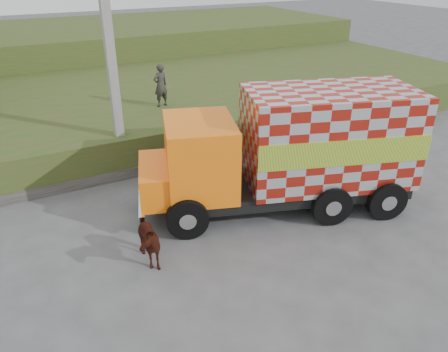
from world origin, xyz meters
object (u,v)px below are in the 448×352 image
utility_pole (111,63)px  cargo_truck (292,150)px  cow (145,241)px  pedestrian (161,85)px

utility_pole → cargo_truck: size_ratio=0.91×
utility_pole → cow: size_ratio=5.25×
utility_pole → cow: (-0.97, -5.53, -3.43)m
pedestrian → cow: bearing=52.1°
pedestrian → utility_pole: bearing=30.6°
cow → cargo_truck: bearing=7.1°
cargo_truck → cow: size_ratio=5.79×
utility_pole → cargo_truck: bearing=-49.4°
cargo_truck → cow: cargo_truck is taller
cargo_truck → pedestrian: cargo_truck is taller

